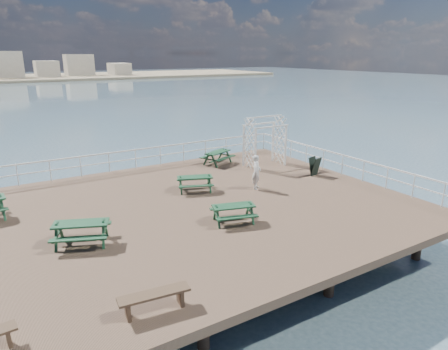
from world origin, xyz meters
TOP-DOWN VIEW (x-y plane):
  - ground at (0.00, 0.00)m, footprint 18.00×14.00m
  - sea_backdrop at (12.54, 134.07)m, footprint 300.00×300.00m
  - railing at (-0.07, 2.57)m, footprint 17.77×13.76m
  - picnic_table_b at (1.05, 1.76)m, footprint 1.95×1.77m
  - picnic_table_c at (4.37, 5.30)m, footprint 2.08×1.90m
  - picnic_table_d at (-4.69, -1.08)m, footprint 2.21×2.02m
  - picnic_table_e at (0.62, -2.22)m, footprint 1.88×1.67m
  - flat_bench_near at (-4.01, -5.80)m, footprint 1.82×0.61m
  - trellis_arbor at (6.44, 3.58)m, footprint 2.28×1.23m
  - sandwich_board at (7.54, 0.68)m, footprint 0.69×0.58m
  - person at (3.67, 0.53)m, footprint 0.70×0.69m

SIDE VIEW (x-z plane):
  - sea_backdrop at x=12.54m, z-range -5.11..4.09m
  - ground at x=0.00m, z-range -0.30..0.00m
  - flat_bench_near at x=-4.01m, z-range 0.13..0.64m
  - sandwich_board at x=7.54m, z-range -0.01..0.96m
  - picnic_table_e at x=0.62m, z-range 0.11..0.88m
  - picnic_table_b at x=1.05m, z-range 0.11..0.89m
  - picnic_table_c at x=4.37m, z-range 0.11..0.93m
  - picnic_table_d at x=-4.69m, z-range 0.12..0.99m
  - person at x=3.67m, z-range 0.00..1.62m
  - railing at x=-0.07m, z-range 0.32..1.42m
  - trellis_arbor at x=6.44m, z-range -0.16..2.67m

